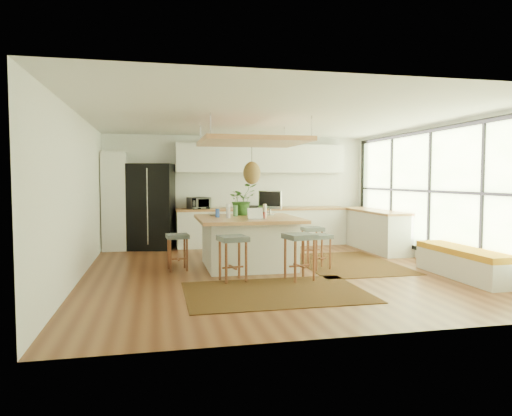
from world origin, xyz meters
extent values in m
plane|color=#5D2F1A|center=(0.00, 0.00, 0.00)|extent=(7.00, 7.00, 0.00)
plane|color=white|center=(0.00, 0.00, 2.70)|extent=(7.00, 7.00, 0.00)
plane|color=white|center=(0.00, 3.50, 1.35)|extent=(6.50, 0.00, 6.50)
plane|color=white|center=(0.00, -3.50, 1.35)|extent=(6.50, 0.00, 6.50)
plane|color=white|center=(-3.25, 0.00, 1.35)|extent=(0.00, 7.00, 7.00)
plane|color=white|center=(3.25, 0.00, 1.35)|extent=(0.00, 7.00, 7.00)
cube|color=silver|center=(-2.95, 3.18, 1.12)|extent=(0.55, 0.60, 2.25)
cube|color=silver|center=(0.55, 3.18, 0.44)|extent=(4.20, 0.60, 0.88)
cube|color=#A4663A|center=(0.55, 3.18, 0.90)|extent=(4.24, 0.64, 0.05)
cube|color=white|center=(0.55, 3.48, 1.35)|extent=(4.20, 0.02, 0.80)
cube|color=silver|center=(0.55, 3.32, 2.15)|extent=(4.20, 0.34, 0.70)
cube|color=silver|center=(2.93, 2.00, 0.44)|extent=(0.60, 2.50, 0.88)
cube|color=#A4663A|center=(2.93, 2.00, 0.90)|extent=(0.64, 2.54, 0.05)
cube|color=black|center=(-0.34, -1.50, 0.01)|extent=(2.60, 1.80, 0.01)
cube|color=black|center=(1.59, 0.40, 0.01)|extent=(1.80, 2.60, 0.01)
imported|color=#A5A5AA|center=(-1.02, 3.17, 1.09)|extent=(0.56, 0.43, 0.34)
imported|color=#1E4C19|center=(-0.37, 1.04, 1.17)|extent=(0.75, 0.78, 0.48)
imported|color=silver|center=(-0.93, 0.97, 0.96)|extent=(0.24, 0.24, 0.06)
cylinder|color=blue|center=(-0.90, 0.62, 1.03)|extent=(0.07, 0.07, 0.19)
cylinder|color=white|center=(-0.75, 0.37, 1.03)|extent=(0.07, 0.07, 0.19)
cylinder|color=maroon|center=(-0.10, 0.22, 1.03)|extent=(0.07, 0.07, 0.19)
cylinder|color=silver|center=(0.00, 0.57, 1.03)|extent=(0.07, 0.07, 0.19)
cylinder|color=#568F58|center=(-0.55, 0.77, 1.03)|extent=(0.07, 0.07, 0.19)
camera|label=1|loc=(-2.02, -7.90, 1.64)|focal=32.51mm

